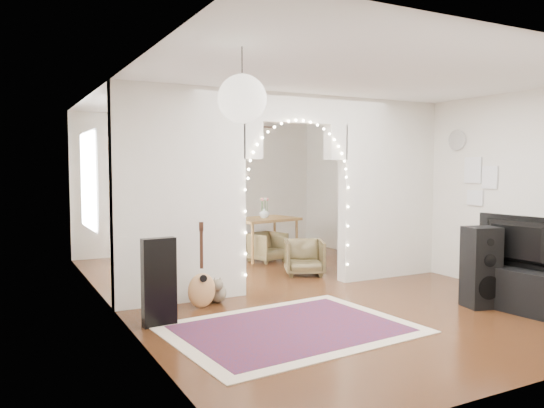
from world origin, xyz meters
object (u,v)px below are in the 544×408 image
floor_speaker (481,267)px  bookcase (164,220)px  media_console (513,289)px  acoustic_guitar (202,276)px  dining_table (264,222)px  dining_chair_right (267,247)px  dining_chair_left (304,257)px

floor_speaker → bookcase: size_ratio=0.70×
floor_speaker → media_console: bearing=-33.6°
acoustic_guitar → dining_table: size_ratio=0.66×
acoustic_guitar → media_console: bearing=-10.4°
dining_table → media_console: bearing=-89.2°
media_console → dining_chair_right: dining_chair_right is taller
media_console → dining_table: (-1.00, 4.54, 0.43)m
media_console → dining_table: 4.67m
acoustic_guitar → dining_table: acoustic_guitar is taller
dining_chair_left → bookcase: bearing=141.1°
media_console → dining_chair_right: 4.38m
floor_speaker → dining_table: (-0.76, 4.28, 0.19)m
bookcase → dining_chair_left: size_ratio=2.28×
dining_table → dining_chair_left: dining_table is taller
dining_chair_left → dining_chair_right: size_ratio=1.05×
floor_speaker → bookcase: (-2.32, 5.46, 0.21)m
bookcase → dining_table: bearing=-45.4°
acoustic_guitar → dining_chair_left: (2.12, 1.11, -0.11)m
media_console → dining_chair_left: dining_chair_left is taller
media_console → bookcase: 6.28m
bookcase → media_console: bearing=-74.2°
floor_speaker → media_console: size_ratio=0.98×
acoustic_guitar → dining_chair_right: (2.14, 2.43, -0.12)m
acoustic_guitar → floor_speaker: size_ratio=0.90×
floor_speaker → bookcase: 5.93m
dining_chair_left → dining_chair_right: (0.02, 1.32, -0.01)m
acoustic_guitar → bookcase: (0.68, 3.92, 0.31)m
floor_speaker → dining_chair_right: floor_speaker is taller
dining_table → dining_chair_right: (-0.10, -0.31, -0.42)m
dining_table → dining_chair_right: 0.53m
bookcase → dining_chair_left: bearing=-71.3°
media_console → dining_table: dining_table is taller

